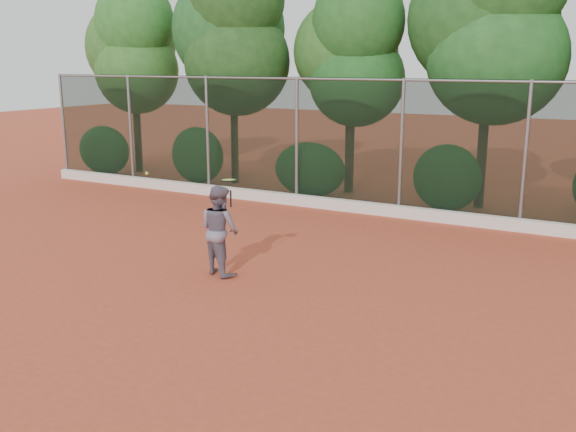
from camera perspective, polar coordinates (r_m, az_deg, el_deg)
The scene contains 7 objects.
ground at distance 10.80m, azimuth -2.57°, elevation -7.56°, with size 80.00×80.00×0.00m, color #BB472C.
concrete_curb at distance 16.71m, azimuth 9.60°, elevation 0.43°, with size 24.00×0.20×0.30m, color silver.
tennis_player at distance 11.97m, azimuth -6.09°, elevation -1.25°, with size 0.82×0.64×1.69m, color slate.
chainlink_fence at distance 16.59m, azimuth 10.04°, elevation 6.31°, with size 24.09×0.09×3.50m.
foliage_backdrop at distance 18.52m, azimuth 10.77°, elevation 14.90°, with size 23.70×3.63×7.55m.
tennis_racket at distance 11.45m, azimuth -5.29°, elevation 3.01°, with size 0.39×0.39×0.52m.
tennis_ball_in_flight at distance 12.91m, azimuth -12.45°, elevation 3.73°, with size 0.07×0.07×0.07m.
Camera 1 is at (5.24, -8.61, 3.88)m, focal length 40.00 mm.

